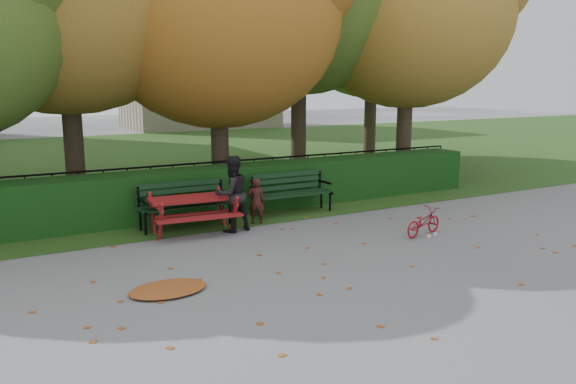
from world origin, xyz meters
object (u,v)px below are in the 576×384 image
bench_right (290,190)px  adult (232,194)px  bench_left (184,201)px  child (256,201)px  picnic_table (192,205)px  bicycle (423,222)px  tree_g (385,9)px

bench_right → adult: adult is taller
bench_left → child: (1.34, -0.50, -0.06)m
picnic_table → bicycle: (3.67, -2.29, -0.27)m
tree_g → picnic_table: size_ratio=5.06×
child → adult: bearing=49.1°
adult → bench_left: bearing=-58.5°
bench_right → adult: bearing=-154.9°
picnic_table → child: bearing=4.7°
picnic_table → child: size_ratio=1.83×
child → adult: adult is taller
bench_right → picnic_table: bearing=-168.2°
bench_left → picnic_table: bearing=-90.0°
child → bicycle: 3.28m
tree_g → child: size_ratio=9.24×
bench_left → adult: size_ratio=1.24×
picnic_table → child: 1.34m
picnic_table → adult: size_ratio=1.16×
bench_left → adult: adult is taller
bench_right → picnic_table: 2.45m
bench_right → child: (-1.06, -0.50, -0.06)m
bench_left → bicycle: 4.62m
picnic_table → child: (1.34, 0.00, -0.07)m
tree_g → bench_right: size_ratio=4.75×
tree_g → child: tree_g is taller
bench_right → bicycle: 3.08m
picnic_table → adult: bearing=-18.8°
adult → child: bearing=-164.4°
tree_g → adult: (-8.95, -6.86, -4.65)m
child → bench_right: bearing=-130.4°
bench_right → picnic_table: bench_right is taller
child → adult: size_ratio=0.64×
child → adult: (-0.65, -0.30, 0.26)m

